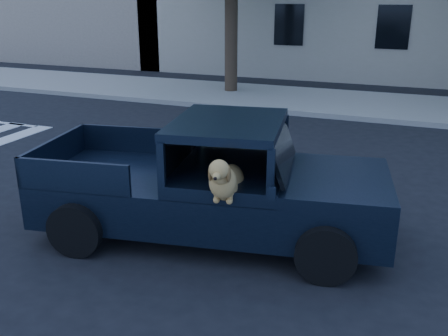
% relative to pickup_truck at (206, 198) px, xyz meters
% --- Properties ---
extents(ground, '(120.00, 120.00, 0.00)m').
position_rel_pickup_truck_xyz_m(ground, '(0.43, 0.73, -0.59)').
color(ground, black).
rests_on(ground, ground).
extents(far_sidewalk, '(60.00, 4.00, 0.15)m').
position_rel_pickup_truck_xyz_m(far_sidewalk, '(0.43, 9.93, -0.52)').
color(far_sidewalk, gray).
rests_on(far_sidewalk, ground).
extents(lane_stripes, '(21.60, 0.14, 0.01)m').
position_rel_pickup_truck_xyz_m(lane_stripes, '(2.43, 4.13, -0.59)').
color(lane_stripes, silver).
rests_on(lane_stripes, ground).
extents(pickup_truck, '(5.14, 2.82, 1.75)m').
position_rel_pickup_truck_xyz_m(pickup_truck, '(0.00, 0.00, 0.00)').
color(pickup_truck, black).
rests_on(pickup_truck, ground).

